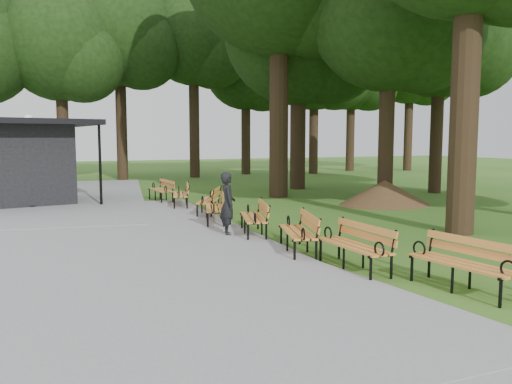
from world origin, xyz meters
name	(u,v)px	position (x,y,z in m)	size (l,w,h in m)	color
ground	(320,259)	(0.00, 0.00, 0.00)	(100.00, 100.00, 0.00)	#32611B
path	(97,247)	(-4.00, 3.00, 0.03)	(12.00, 38.00, 0.06)	gray
person	(228,204)	(-0.77, 3.18, 0.81)	(0.59, 0.39, 1.61)	black
kiosk	(13,162)	(-5.85, 12.28, 1.58)	(5.03, 4.38, 3.15)	black
lamp_post	(29,142)	(-5.26, 10.83, 2.35)	(0.32, 0.32, 3.28)	black
dirt_mound	(385,192)	(6.76, 6.45, 0.46)	(2.95, 2.95, 0.92)	#47301C
bench_1	(462,264)	(0.94, -2.79, 0.44)	(1.90, 0.64, 0.88)	orange
bench_2	(354,246)	(0.17, -0.92, 0.44)	(1.90, 0.64, 0.88)	orange
bench_3	(297,232)	(-0.10, 0.76, 0.44)	(1.90, 0.64, 0.88)	orange
bench_4	(253,218)	(-0.15, 2.98, 0.44)	(1.90, 0.64, 0.88)	orange
bench_5	(215,208)	(-0.44, 5.08, 0.44)	(1.90, 0.64, 0.88)	orange
bench_6	(208,201)	(-0.02, 6.88, 0.44)	(1.90, 0.64, 0.88)	orange
bench_7	(180,195)	(-0.36, 9.01, 0.44)	(1.90, 0.64, 0.88)	orange
bench_8	(161,190)	(-0.62, 10.89, 0.44)	(1.90, 0.64, 0.88)	orange
lawn_tree_1	(389,11)	(7.50, 7.38, 7.31)	(6.18, 6.18, 10.44)	black
lawn_tree_4	(299,30)	(6.74, 13.12, 7.64)	(7.26, 7.26, 11.31)	black
lawn_tree_5	(440,28)	(11.57, 8.94, 7.33)	(6.16, 6.16, 10.45)	black
tree_backdrop	(222,50)	(6.47, 22.82, 8.22)	(37.88, 9.87, 16.43)	black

